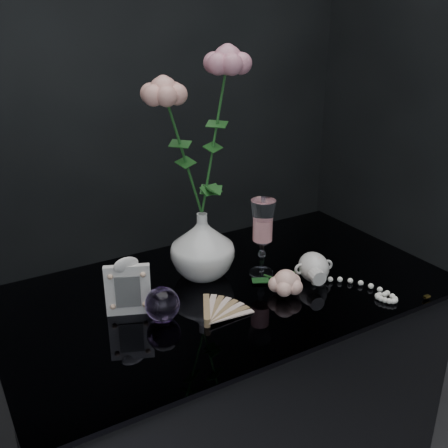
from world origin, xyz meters
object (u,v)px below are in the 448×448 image
loose_rose (286,282)px  picture_frame (128,286)px  vase (202,245)px  pearl_jar (314,266)px  wine_glass (262,238)px  paperweight (162,304)px

loose_rose → picture_frame: bearing=155.8°
vase → picture_frame: vase is taller
picture_frame → pearl_jar: 0.45m
vase → wine_glass: bearing=-27.0°
picture_frame → paperweight: picture_frame is taller
wine_glass → paperweight: (-0.30, -0.07, -0.06)m
loose_rose → pearl_jar: (0.10, 0.02, 0.01)m
wine_glass → paperweight: wine_glass is taller
wine_glass → loose_rose: bearing=-93.8°
wine_glass → paperweight: size_ratio=2.61×
pearl_jar → paperweight: bearing=-169.2°
loose_rose → pearl_jar: pearl_jar is taller
wine_glass → picture_frame: bearing=-178.9°
paperweight → loose_rose: (0.29, -0.04, -0.01)m
picture_frame → vase: bearing=40.5°
picture_frame → paperweight: size_ratio=1.81×
picture_frame → loose_rose: picture_frame is taller
vase → picture_frame: 0.23m
paperweight → loose_rose: 0.30m
picture_frame → paperweight: bearing=-26.0°
wine_glass → pearl_jar: bearing=-43.7°
vase → loose_rose: 0.22m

